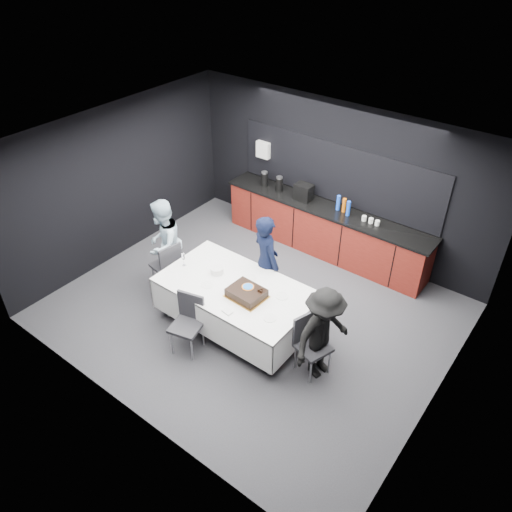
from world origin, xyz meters
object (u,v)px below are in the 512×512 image
Objects in this scene: chair_left at (168,263)px; person_right at (323,334)px; plate_stack at (217,270)px; person_left at (164,244)px; person_center at (266,262)px; cake_assembly at (247,293)px; chair_near at (188,319)px; champagne_flute at (183,257)px; chair_right at (310,340)px; party_table at (236,293)px.

person_right is (3.01, -0.04, 0.20)m from chair_left.
person_left reaches higher than plate_stack.
person_left is (-1.68, -0.61, -0.02)m from person_center.
chair_left is (-1.75, 0.10, -0.31)m from cake_assembly.
chair_near is 1.55m from person_center.
chair_left is (-0.50, 0.10, -0.40)m from champagne_flute.
person_right is (3.19, -0.15, -0.07)m from person_left.
chair_right is at bearing -4.15° from plate_stack.
chair_right is at bearing 0.88° from champagne_flute.
person_left reaches higher than chair_near.
party_table is 1.48m from chair_left.
chair_near is at bearing 36.96° from person_left.
person_right is at bearing 66.80° from person_left.
chair_right is 3.03m from person_left.
person_center reaches higher than chair_near.
person_right is (2.52, 0.06, -0.21)m from champagne_flute.
plate_stack is at bearing 3.82° from chair_left.
plate_stack is 0.22× the size of chair_right.
champagne_flute reaches higher than plate_stack.
chair_near is at bearing -78.67° from plate_stack.
champagne_flute is (-1.26, 0.00, 0.09)m from cake_assembly.
person_right reaches higher than party_table.
chair_near is at bearing 103.03° from person_center.
chair_left is 0.58× the size of person_left.
cake_assembly is 0.61× the size of chair_left.
party_table is 1.59× the size of person_right.
person_left is (-1.22, 0.04, -0.03)m from plate_stack.
plate_stack is at bearing 67.56° from person_left.
party_table is at bearing -0.37° from chair_left.
cake_assembly is 0.34× the size of person_center.
person_center reaches higher than chair_left.
person_center reaches higher than plate_stack.
cake_assembly is at bearing 131.17° from person_center.
party_table is at bearing 70.89° from chair_near.
chair_near is at bearing -128.76° from cake_assembly.
party_table is at bearing 112.04° from person_center.
person_center is at bearing 149.60° from chair_right.
champagne_flute is 0.72m from person_left.
chair_left is at bearing 147.42° from chair_near.
person_center is at bearing 107.18° from cake_assembly.
party_table is 1.03m from champagne_flute.
champagne_flute is 2.37m from chair_right.
chair_right is at bearing -2.15° from party_table.
cake_assembly reaches higher than party_table.
champagne_flute is (-0.98, -0.09, 0.30)m from party_table.
party_table is 0.48m from plate_stack.
champagne_flute is at bearing 136.52° from chair_near.
person_left is 1.09× the size of person_right.
person_left is (-1.65, 0.12, 0.16)m from party_table.
champagne_flute is (-0.55, -0.17, 0.11)m from plate_stack.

